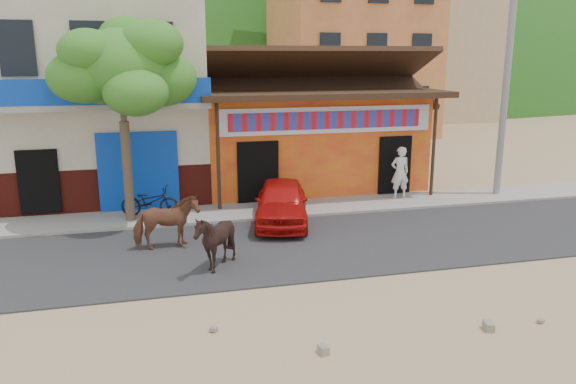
# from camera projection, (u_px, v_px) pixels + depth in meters

# --- Properties ---
(ground) EXTENTS (120.00, 120.00, 0.00)m
(ground) POSITION_uv_depth(u_px,v_px,m) (335.00, 281.00, 12.78)
(ground) COLOR #9E825B
(ground) RESTS_ON ground
(road) EXTENTS (60.00, 5.00, 0.04)m
(road) POSITION_uv_depth(u_px,v_px,m) (305.00, 245.00, 15.13)
(road) COLOR #28282B
(road) RESTS_ON ground
(sidewalk) EXTENTS (60.00, 2.00, 0.12)m
(sidewalk) POSITION_uv_depth(u_px,v_px,m) (276.00, 210.00, 18.42)
(sidewalk) COLOR gray
(sidewalk) RESTS_ON ground
(dance_club) EXTENTS (8.00, 6.00, 3.60)m
(dance_club) POSITION_uv_depth(u_px,v_px,m) (302.00, 138.00, 22.24)
(dance_club) COLOR orange
(dance_club) RESTS_ON ground
(cafe_building) EXTENTS (7.00, 6.00, 7.00)m
(cafe_building) POSITION_uv_depth(u_px,v_px,m) (101.00, 98.00, 20.07)
(cafe_building) COLOR beige
(cafe_building) RESTS_ON ground
(apartment_front) EXTENTS (9.00, 9.00, 12.00)m
(apartment_front) POSITION_uv_depth(u_px,v_px,m) (349.00, 39.00, 36.08)
(apartment_front) COLOR #CC723F
(apartment_front) RESTS_ON ground
(apartment_rear) EXTENTS (8.00, 8.00, 10.00)m
(apartment_rear) POSITION_uv_depth(u_px,v_px,m) (431.00, 55.00, 44.09)
(apartment_rear) COLOR tan
(apartment_rear) RESTS_ON ground
(hillside) EXTENTS (100.00, 40.00, 24.00)m
(hillside) POSITION_uv_depth(u_px,v_px,m) (170.00, 1.00, 75.85)
(hillside) COLOR #194C14
(hillside) RESTS_ON ground
(tree) EXTENTS (3.00, 3.00, 6.00)m
(tree) POSITION_uv_depth(u_px,v_px,m) (124.00, 121.00, 16.42)
(tree) COLOR #2D721E
(tree) RESTS_ON sidewalk
(utility_pole) EXTENTS (0.24, 0.24, 8.00)m
(utility_pole) POSITION_uv_depth(u_px,v_px,m) (506.00, 81.00, 19.39)
(utility_pole) COLOR gray
(utility_pole) RESTS_ON sidewalk
(cow_tan) EXTENTS (1.76, 1.00, 1.41)m
(cow_tan) POSITION_uv_depth(u_px,v_px,m) (166.00, 223.00, 14.67)
(cow_tan) COLOR brown
(cow_tan) RESTS_ON road
(cow_dark) EXTENTS (1.47, 1.35, 1.43)m
(cow_dark) POSITION_uv_depth(u_px,v_px,m) (215.00, 241.00, 13.22)
(cow_dark) COLOR black
(cow_dark) RESTS_ON road
(red_car) EXTENTS (2.42, 4.09, 1.31)m
(red_car) POSITION_uv_depth(u_px,v_px,m) (281.00, 202.00, 16.95)
(red_car) COLOR #BC0F0D
(red_car) RESTS_ON road
(scooter) EXTENTS (1.91, 1.09, 0.95)m
(scooter) POSITION_uv_depth(u_px,v_px,m) (150.00, 201.00, 17.37)
(scooter) COLOR black
(scooter) RESTS_ON sidewalk
(pedestrian) EXTENTS (0.67, 0.44, 1.82)m
(pedestrian) POSITION_uv_depth(u_px,v_px,m) (400.00, 172.00, 19.52)
(pedestrian) COLOR white
(pedestrian) RESTS_ON sidewalk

